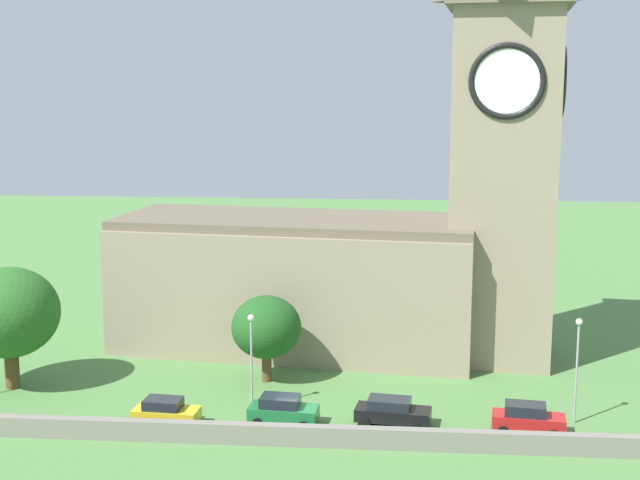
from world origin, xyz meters
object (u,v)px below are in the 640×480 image
(tree_riverside_west, at_px, (266,327))
(streetlamp_central, at_px, (578,354))
(church, at_px, (367,239))
(streetlamp_west_mid, at_px, (251,346))
(car_yellow, at_px, (166,412))
(tree_by_tower, at_px, (9,313))
(car_black, at_px, (392,411))
(car_green, at_px, (283,410))
(car_red, at_px, (528,419))

(tree_riverside_west, bearing_deg, streetlamp_central, -17.02)
(church, height_order, streetlamp_west_mid, church)
(car_yellow, xyz_separation_m, streetlamp_west_mid, (5.07, 3.19, 3.55))
(streetlamp_central, height_order, tree_by_tower, tree_by_tower)
(car_black, xyz_separation_m, tree_riverside_west, (-9.24, 7.73, 3.20))
(car_yellow, xyz_separation_m, tree_by_tower, (-12.84, 6.10, 4.66))
(car_green, xyz_separation_m, car_black, (7.00, 0.53, -0.06))
(car_yellow, bearing_deg, car_black, 5.33)
(church, bearing_deg, tree_riverside_west, -129.21)
(car_red, height_order, tree_riverside_west, tree_riverside_west)
(streetlamp_west_mid, xyz_separation_m, tree_by_tower, (-17.91, 2.91, 1.12))
(streetlamp_west_mid, distance_m, tree_riverside_west, 5.90)
(car_yellow, height_order, car_black, car_yellow)
(car_yellow, distance_m, streetlamp_central, 26.58)
(streetlamp_central, bearing_deg, church, 132.99)
(car_black, relative_size, streetlamp_west_mid, 0.76)
(streetlamp_central, bearing_deg, streetlamp_west_mid, 178.56)
(car_black, distance_m, tree_riverside_west, 12.46)
(tree_riverside_west, distance_m, tree_by_tower, 18.35)
(church, distance_m, car_black, 18.47)
(car_red, bearing_deg, car_green, 179.29)
(tree_by_tower, bearing_deg, car_black, -9.87)
(car_red, xyz_separation_m, streetlamp_west_mid, (-17.83, 2.56, 3.47))
(car_green, xyz_separation_m, streetlamp_west_mid, (-2.38, 2.37, 3.49))
(church, bearing_deg, tree_by_tower, -155.24)
(church, bearing_deg, streetlamp_west_mid, -116.25)
(car_black, relative_size, car_red, 1.07)
(streetlamp_west_mid, bearing_deg, car_yellow, -147.84)
(car_green, height_order, car_black, car_green)
(car_black, xyz_separation_m, streetlamp_central, (11.73, 1.31, 3.76))
(car_red, bearing_deg, streetlamp_central, 31.75)
(car_yellow, distance_m, car_green, 7.49)
(car_black, height_order, tree_by_tower, tree_by_tower)
(car_green, distance_m, streetlamp_central, 19.18)
(car_red, distance_m, streetlamp_central, 5.33)
(streetlamp_west_mid, distance_m, streetlamp_central, 21.12)
(car_black, height_order, tree_riverside_west, tree_riverside_west)
(church, xyz_separation_m, tree_by_tower, (-25.04, -11.55, -3.72))
(car_green, bearing_deg, car_black, 4.32)
(car_green, bearing_deg, car_red, -0.71)
(tree_riverside_west, bearing_deg, car_green, -74.84)
(church, distance_m, tree_riverside_west, 12.22)
(car_black, distance_m, streetlamp_central, 12.39)
(tree_riverside_west, xyz_separation_m, tree_by_tower, (-18.05, -2.98, 1.47))
(car_black, bearing_deg, car_yellow, -174.67)
(streetlamp_west_mid, distance_m, tree_by_tower, 18.18)
(car_green, bearing_deg, streetlamp_central, 5.60)
(car_yellow, height_order, tree_riverside_west, tree_riverside_west)
(car_red, distance_m, tree_by_tower, 36.45)
(streetlamp_west_mid, bearing_deg, tree_by_tower, 170.77)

